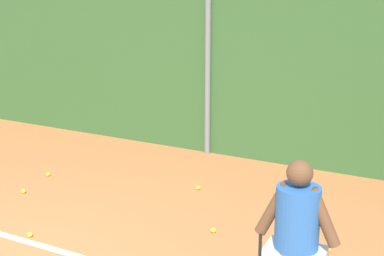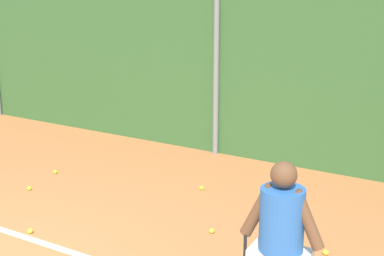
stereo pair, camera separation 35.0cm
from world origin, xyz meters
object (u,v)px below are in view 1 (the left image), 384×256
tennis_ball_11 (30,235)px  tennis_ball_6 (328,249)px  tennis_ball_4 (198,188)px  tennis_ball_10 (23,191)px  player_foreground_near (296,246)px  tennis_ball_1 (48,174)px  tennis_ball_2 (213,230)px

tennis_ball_11 → tennis_ball_6: bearing=22.3°
tennis_ball_4 → tennis_ball_11: 2.64m
tennis_ball_4 → tennis_ball_6: 2.50m
tennis_ball_6 → tennis_ball_10: (-4.48, -0.32, 0.00)m
tennis_ball_6 → tennis_ball_11: same height
tennis_ball_4 → tennis_ball_10: 2.59m
player_foreground_near → tennis_ball_1: bearing=-29.8°
tennis_ball_2 → tennis_ball_11: 2.27m
tennis_ball_1 → tennis_ball_6: (4.68, -0.42, 0.00)m
tennis_ball_1 → tennis_ball_10: (0.20, -0.75, 0.00)m
tennis_ball_4 → tennis_ball_10: same height
tennis_ball_1 → tennis_ball_2: size_ratio=1.00×
player_foreground_near → tennis_ball_6: size_ratio=25.91×
tennis_ball_1 → tennis_ball_11: (1.33, -1.80, 0.00)m
tennis_ball_10 → tennis_ball_11: bearing=-42.9°
tennis_ball_4 → tennis_ball_6: same height
tennis_ball_6 → tennis_ball_4: bearing=155.4°
tennis_ball_1 → tennis_ball_6: same height
tennis_ball_1 → tennis_ball_4: 2.48m
player_foreground_near → tennis_ball_10: size_ratio=25.91×
tennis_ball_1 → tennis_ball_11: same height
tennis_ball_4 → tennis_ball_10: size_ratio=1.00×
tennis_ball_2 → tennis_ball_10: size_ratio=1.00×
player_foreground_near → tennis_ball_2: size_ratio=25.91×
tennis_ball_1 → tennis_ball_4: (2.40, 0.61, 0.00)m
player_foreground_near → tennis_ball_10: bearing=-23.0°
tennis_ball_4 → tennis_ball_10: bearing=-148.4°
player_foreground_near → tennis_ball_4: bearing=-54.3°
tennis_ball_10 → tennis_ball_2: bearing=2.6°
tennis_ball_6 → tennis_ball_11: size_ratio=1.00×
player_foreground_near → tennis_ball_1: (-4.87, 2.33, -0.92)m
tennis_ball_2 → tennis_ball_6: 1.42m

